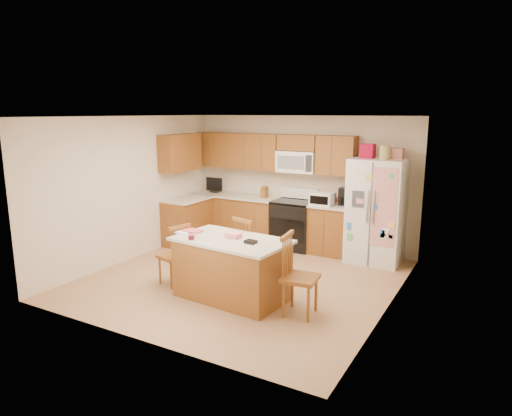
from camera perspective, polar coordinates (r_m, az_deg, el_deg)
The scene contains 9 objects.
ground at distance 7.24m, azimuth -1.75°, elevation -8.84°, with size 4.50×4.50×0.00m, color #A1774B.
room_shell at distance 6.86m, azimuth -1.83°, elevation 2.48°, with size 4.60×4.60×2.52m.
cabinetry at distance 8.96m, azimuth -1.29°, elevation 1.31°, with size 3.36×1.56×2.15m.
stove at distance 8.74m, azimuth 4.77°, elevation -1.96°, with size 0.76×0.65×1.13m.
refrigerator at distance 8.08m, azimuth 14.82°, elevation -0.23°, with size 0.90×0.79×2.04m.
island at distance 6.41m, azimuth -3.09°, elevation -7.51°, with size 1.71×1.06×0.95m.
windsor_chair_left at distance 6.99m, azimuth -10.10°, elevation -5.91°, with size 0.48×0.50×0.95m.
windsor_chair_back at distance 6.97m, azimuth -0.80°, elevation -5.48°, with size 0.54×0.53×1.02m.
windsor_chair_right at distance 5.91m, azimuth 5.30°, elevation -8.60°, with size 0.48×0.50×1.06m.
Camera 1 is at (3.49, -5.80, 2.57)m, focal length 32.00 mm.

